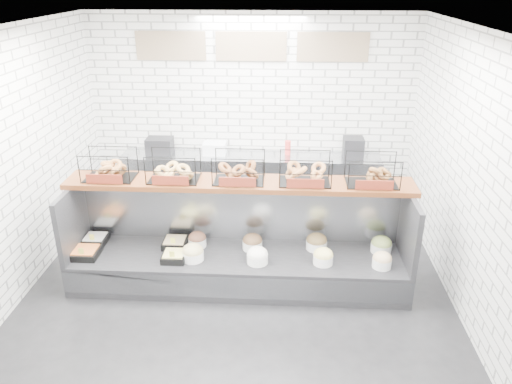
{
  "coord_description": "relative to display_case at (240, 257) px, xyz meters",
  "views": [
    {
      "loc": [
        0.51,
        -4.86,
        3.5
      ],
      "look_at": [
        0.2,
        0.45,
        1.15
      ],
      "focal_mm": 35.0,
      "sensor_mm": 36.0,
      "label": 1
    }
  ],
  "objects": [
    {
      "name": "bagel_shelf",
      "position": [
        -0.01,
        0.17,
        1.05
      ],
      "size": [
        4.1,
        0.5,
        0.4
      ],
      "color": "#47210F",
      "rests_on": "display_case"
    },
    {
      "name": "display_case",
      "position": [
        0.0,
        0.0,
        0.0
      ],
      "size": [
        4.0,
        0.9,
        1.2
      ],
      "color": "black",
      "rests_on": "ground"
    },
    {
      "name": "prep_counter",
      "position": [
        -0.02,
        2.09,
        0.14
      ],
      "size": [
        4.0,
        0.6,
        1.2
      ],
      "color": "#93969B",
      "rests_on": "ground"
    },
    {
      "name": "ground",
      "position": [
        -0.01,
        -0.35,
        -0.33
      ],
      "size": [
        5.5,
        5.5,
        0.0
      ],
      "primitive_type": "plane",
      "color": "black",
      "rests_on": "ground"
    },
    {
      "name": "room_shell",
      "position": [
        -0.01,
        0.26,
        1.73
      ],
      "size": [
        5.02,
        5.51,
        3.01
      ],
      "color": "white",
      "rests_on": "ground"
    }
  ]
}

